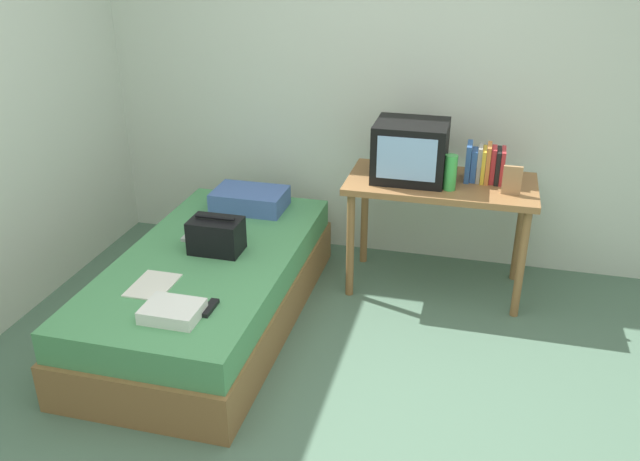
% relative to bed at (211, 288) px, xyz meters
% --- Properties ---
extents(ground_plane, '(8.00, 8.00, 0.00)m').
position_rel_bed_xyz_m(ground_plane, '(0.80, -0.76, -0.22)').
color(ground_plane, '#4C6B56').
extents(wall_back, '(5.20, 0.10, 2.60)m').
position_rel_bed_xyz_m(wall_back, '(0.80, 1.24, 1.08)').
color(wall_back, silver).
rests_on(wall_back, ground).
extents(bed, '(1.00, 2.00, 0.45)m').
position_rel_bed_xyz_m(bed, '(0.00, 0.00, 0.00)').
color(bed, olive).
rests_on(bed, ground).
extents(desk, '(1.16, 0.60, 0.75)m').
position_rel_bed_xyz_m(desk, '(1.26, 0.75, 0.43)').
color(desk, olive).
rests_on(desk, ground).
extents(tv, '(0.44, 0.39, 0.36)m').
position_rel_bed_xyz_m(tv, '(1.06, 0.74, 0.71)').
color(tv, black).
rests_on(tv, desk).
extents(water_bottle, '(0.08, 0.08, 0.22)m').
position_rel_bed_xyz_m(water_bottle, '(1.32, 0.61, 0.64)').
color(water_bottle, green).
rests_on(water_bottle, desk).
extents(book_row, '(0.23, 0.17, 0.23)m').
position_rel_bed_xyz_m(book_row, '(1.51, 0.81, 0.64)').
color(book_row, '#2D5699').
rests_on(book_row, desk).
extents(picture_frame, '(0.11, 0.02, 0.17)m').
position_rel_bed_xyz_m(picture_frame, '(1.68, 0.63, 0.62)').
color(picture_frame, '#9E754C').
rests_on(picture_frame, desk).
extents(pillow, '(0.48, 0.32, 0.13)m').
position_rel_bed_xyz_m(pillow, '(0.01, 0.71, 0.29)').
color(pillow, '#4766AD').
rests_on(pillow, bed).
extents(handbag, '(0.30, 0.20, 0.22)m').
position_rel_bed_xyz_m(handbag, '(0.04, 0.06, 0.33)').
color(handbag, black).
rests_on(handbag, bed).
extents(magazine, '(0.21, 0.29, 0.01)m').
position_rel_bed_xyz_m(magazine, '(-0.14, -0.41, 0.23)').
color(magazine, white).
rests_on(magazine, bed).
extents(remote_dark, '(0.04, 0.16, 0.02)m').
position_rel_bed_xyz_m(remote_dark, '(0.25, -0.56, 0.24)').
color(remote_dark, black).
rests_on(remote_dark, bed).
extents(remote_silver, '(0.04, 0.14, 0.02)m').
position_rel_bed_xyz_m(remote_silver, '(-0.21, 0.19, 0.24)').
color(remote_silver, '#B7B7BC').
rests_on(remote_silver, bed).
extents(folded_towel, '(0.28, 0.22, 0.07)m').
position_rel_bed_xyz_m(folded_towel, '(0.10, -0.67, 0.26)').
color(folded_towel, white).
rests_on(folded_towel, bed).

